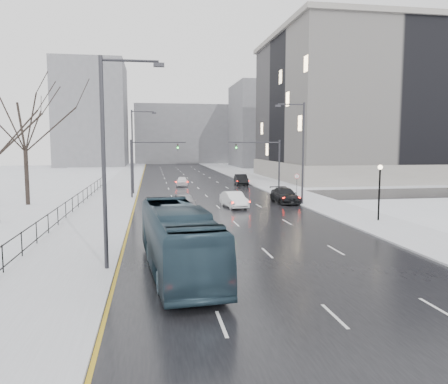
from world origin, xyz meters
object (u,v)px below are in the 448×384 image
streetlight_l_near (109,153)px  lamppost_r_mid (380,184)px  tree_park_e (28,206)px  no_uturn_sign (297,179)px  sedan_right_near (234,200)px  sedan_center_far (182,181)px  mast_signal_left (141,161)px  sedan_right_far (285,195)px  streetlight_l_far (134,147)px  bus (178,239)px  sedan_right_distant (241,180)px  streetlight_r_mid (301,148)px  sedan_center_near (184,203)px  mast_signal_right (270,161)px

streetlight_l_near → lamppost_r_mid: (19.17, 10.00, -2.67)m
tree_park_e → no_uturn_sign: size_ratio=5.00×
sedan_right_near → sedan_center_far: bearing=91.3°
mast_signal_left → sedan_right_far: 16.12m
tree_park_e → streetlight_l_near: 26.61m
streetlight_l_near → sedan_right_near: 22.16m
streetlight_l_far → lamppost_r_mid: bearing=-48.9°
streetlight_l_near → sedan_right_near: size_ratio=2.21×
streetlight_l_near → bus: bearing=-12.4°
tree_park_e → sedan_right_distant: bearing=35.5°
streetlight_l_far → tree_park_e: bearing=-141.4°
no_uturn_sign → sedan_right_near: size_ratio=0.60×
sedan_center_far → sedan_right_distant: (8.70, 0.30, 0.09)m
sedan_right_near → sedan_right_far: (5.77, 2.46, 0.01)m
streetlight_l_near → sedan_center_far: 42.27m
streetlight_r_mid → streetlight_l_far: bearing=143.7°
no_uturn_sign → sedan_center_far: no_uturn_sign is taller
streetlight_r_mid → sedan_center_near: size_ratio=1.99×
lamppost_r_mid → sedan_center_near: lamppost_r_mid is taller
tree_park_e → no_uturn_sign: (27.40, 0.00, 2.30)m
mast_signal_right → sedan_center_far: 16.73m
mast_signal_right → sedan_center_far: bearing=124.4°
mast_signal_right → sedan_center_near: 15.86m
mast_signal_right → bus: 31.34m
sedan_center_near → sedan_right_near: size_ratio=1.12×
streetlight_l_far → lamppost_r_mid: streetlight_l_far is taller
sedan_center_near → sedan_right_near: (4.89, 2.56, -0.11)m
sedan_center_far → tree_park_e: bearing=-127.9°
mast_signal_right → sedan_right_near: size_ratio=1.44×
streetlight_l_near → sedan_right_distant: streetlight_l_near is taller
no_uturn_sign → bus: 28.51m
streetlight_r_mid → streetlight_l_near: 25.82m
lamppost_r_mid → mast_signal_left: 25.71m
streetlight_l_near → sedan_center_near: size_ratio=1.99×
streetlight_l_near → sedan_right_near: (9.60, 19.38, -4.83)m
bus → sedan_center_near: 17.59m
streetlight_l_far → mast_signal_right: size_ratio=1.54×
sedan_right_distant → lamppost_r_mid: bearing=-78.8°
sedan_right_near → streetlight_r_mid: bearing=-2.1°
lamppost_r_mid → sedan_right_far: (-3.80, 11.84, -2.15)m
mast_signal_left → streetlight_r_mid: bearing=-27.3°
mast_signal_left → sedan_right_near: mast_signal_left is taller
mast_signal_right → sedan_right_distant: 14.22m
lamppost_r_mid → sedan_center_near: size_ratio=0.85×
streetlight_l_far → bus: (3.12, -32.69, -4.03)m
mast_signal_left → sedan_right_far: size_ratio=1.26×
mast_signal_right → sedan_right_distant: (-0.56, 13.82, -3.30)m
streetlight_l_near → sedan_center_near: bearing=74.4°
no_uturn_sign → sedan_center_far: size_ratio=0.67×
streetlight_r_mid → sedan_center_far: bearing=115.1°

